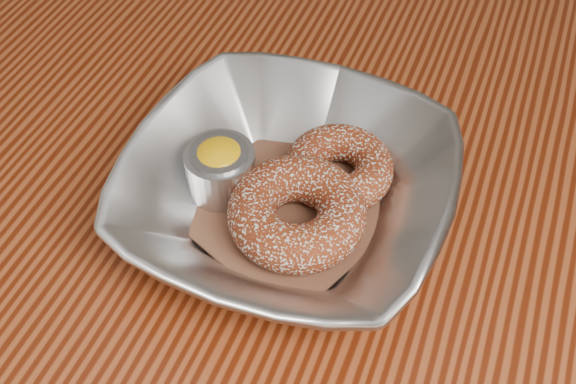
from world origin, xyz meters
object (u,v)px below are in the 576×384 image
at_px(serving_bowl, 288,191).
at_px(ramekin, 221,168).
at_px(table, 249,226).
at_px(donut_front, 297,212).
at_px(donut_back, 339,168).

xyz_separation_m(serving_bowl, ramekin, (-0.06, 0.00, 0.00)).
height_order(table, donut_front, donut_front).
distance_m(donut_front, ramekin, 0.07).
xyz_separation_m(donut_back, donut_front, (-0.01, -0.06, 0.00)).
height_order(serving_bowl, ramekin, serving_bowl).
bearing_deg(donut_front, table, 139.81).
bearing_deg(ramekin, donut_back, 25.68).
xyz_separation_m(table, serving_bowl, (0.06, -0.05, 0.13)).
distance_m(donut_back, ramekin, 0.09).
bearing_deg(donut_front, serving_bowl, 130.88).
bearing_deg(table, donut_back, -2.71).
relative_size(donut_front, ramekin, 1.90).
relative_size(table, serving_bowl, 4.80).
distance_m(table, donut_front, 0.16).
distance_m(serving_bowl, ramekin, 0.06).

